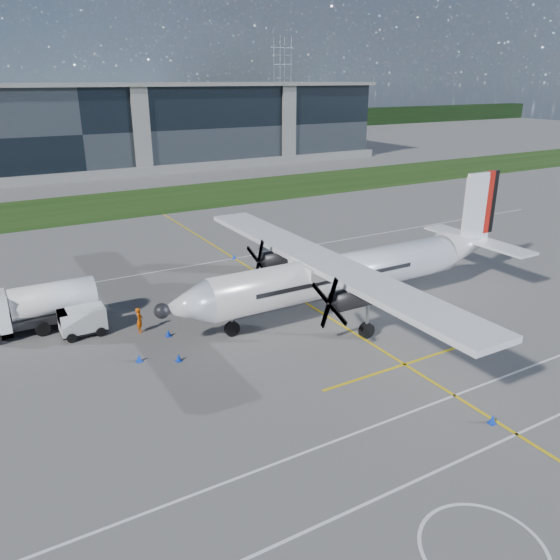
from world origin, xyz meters
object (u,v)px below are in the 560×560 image
object	(u,v)px
pylon_east	(282,82)
turboprop_aircraft	(353,249)
safety_cone_portwing	(492,419)
safety_cone_stbdwing	(234,256)
ground_crew_person	(139,318)
safety_cone_nose_stbd	(168,333)
fuel_tanker_truck	(26,310)
safety_cone_fwd	(139,358)
baggage_tug	(83,322)
safety_cone_nose_port	(179,357)

from	to	relation	value
pylon_east	turboprop_aircraft	world-z (taller)	pylon_east
safety_cone_portwing	safety_cone_stbdwing	bearing A→B (deg)	89.51
ground_crew_person	safety_cone_nose_stbd	distance (m)	2.27
turboprop_aircraft	pylon_east	bearing A→B (deg)	61.62
fuel_tanker_truck	safety_cone_fwd	distance (m)	9.69
fuel_tanker_truck	baggage_tug	bearing A→B (deg)	-37.16
ground_crew_person	safety_cone_fwd	xyz separation A→B (m)	(-1.28, -4.05, -0.78)
fuel_tanker_truck	safety_cone_nose_port	xyz separation A→B (m)	(7.43, -9.14, -1.35)
baggage_tug	safety_cone_nose_port	distance (m)	8.01
pylon_east	baggage_tug	size ratio (longest dim) A/B	9.57
pylon_east	safety_cone_fwd	distance (m)	176.61
turboprop_aircraft	ground_crew_person	bearing A→B (deg)	166.33
baggage_tug	safety_cone_nose_stbd	xyz separation A→B (m)	(4.86, -3.13, -0.69)
safety_cone_portwing	safety_cone_stbdwing	distance (m)	30.75
safety_cone_nose_port	baggage_tug	bearing A→B (deg)	122.32
fuel_tanker_truck	baggage_tug	world-z (taller)	fuel_tanker_truck
fuel_tanker_truck	ground_crew_person	world-z (taller)	fuel_tanker_truck
safety_cone_fwd	safety_cone_stbdwing	bearing A→B (deg)	48.40
baggage_tug	turboprop_aircraft	bearing A→B (deg)	-15.76
safety_cone_nose_stbd	safety_cone_stbdwing	size ratio (longest dim) A/B	1.00
safety_cone_stbdwing	safety_cone_portwing	bearing A→B (deg)	-90.49
safety_cone_portwing	safety_cone_fwd	bearing A→B (deg)	131.74
ground_crew_person	pylon_east	bearing A→B (deg)	-6.14
baggage_tug	safety_cone_nose_port	xyz separation A→B (m)	(4.27, -6.74, -0.69)
pylon_east	safety_cone_nose_port	bearing A→B (deg)	-122.22
turboprop_aircraft	baggage_tug	size ratio (longest dim) A/B	9.79
turboprop_aircraft	safety_cone_fwd	world-z (taller)	turboprop_aircraft
turboprop_aircraft	safety_cone_stbdwing	xyz separation A→B (m)	(-2.53, 15.17, -4.35)
safety_cone_fwd	safety_cone_nose_port	size ratio (longest dim) A/B	1.00
baggage_tug	safety_cone_nose_port	size ratio (longest dim) A/B	6.27
safety_cone_nose_stbd	baggage_tug	bearing A→B (deg)	147.25
baggage_tug	safety_cone_stbdwing	bearing A→B (deg)	31.96
fuel_tanker_truck	ground_crew_person	xyz separation A→B (m)	(6.58, -3.95, -0.57)
fuel_tanker_truck	safety_cone_portwing	xyz separation A→B (m)	(18.85, -23.19, -1.35)
baggage_tug	fuel_tanker_truck	bearing A→B (deg)	142.84
turboprop_aircraft	safety_cone_nose_stbd	size ratio (longest dim) A/B	61.35
baggage_tug	safety_cone_fwd	size ratio (longest dim) A/B	6.27
baggage_tug	safety_cone_stbdwing	world-z (taller)	baggage_tug
pylon_east	safety_cone_portwing	size ratio (longest dim) A/B	60.00
safety_cone_nose_stbd	safety_cone_nose_port	bearing A→B (deg)	-99.33
safety_cone_stbdwing	pylon_east	bearing A→B (deg)	58.14
turboprop_aircraft	safety_cone_stbdwing	bearing A→B (deg)	99.46
safety_cone_fwd	safety_cone_nose_stbd	bearing A→B (deg)	42.38
safety_cone_portwing	safety_cone_stbdwing	size ratio (longest dim) A/B	1.00
safety_cone_stbdwing	safety_cone_nose_port	size ratio (longest dim) A/B	1.00
turboprop_aircraft	safety_cone_portwing	world-z (taller)	turboprop_aircraft
pylon_east	fuel_tanker_truck	world-z (taller)	pylon_east
fuel_tanker_truck	safety_cone_stbdwing	bearing A→B (deg)	21.57
pylon_east	baggage_tug	distance (m)	173.10
safety_cone_fwd	safety_cone_portwing	xyz separation A→B (m)	(13.55, -15.19, 0.00)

